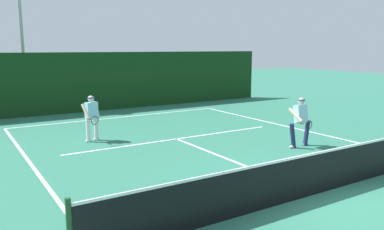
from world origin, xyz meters
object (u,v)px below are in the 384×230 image
at_px(player_near, 301,120).
at_px(tennis_ball, 111,215).
at_px(player_far, 92,116).
at_px(light_pole, 21,31).

distance_m(player_near, tennis_ball, 7.51).
xyz_separation_m(player_far, light_pole, (-0.79, 8.25, 3.15)).
relative_size(player_near, tennis_ball, 24.91).
bearing_deg(light_pole, player_far, -84.54).
bearing_deg(player_far, player_near, 124.86).
relative_size(player_near, player_far, 1.02).
bearing_deg(player_far, tennis_ball, 58.48).
xyz_separation_m(player_far, tennis_ball, (-1.67, -6.29, -0.85)).
height_order(player_near, tennis_ball, player_near).
bearing_deg(light_pole, tennis_ball, -93.46).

